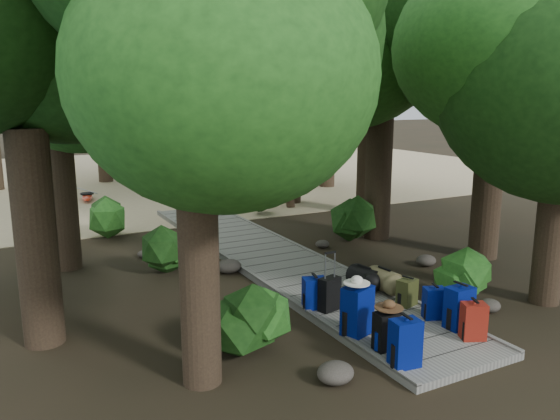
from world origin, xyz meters
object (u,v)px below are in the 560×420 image
duffel_right_black (364,277)px  backpack_left_d (315,291)px  backpack_left_c (357,308)px  backpack_right_d (407,291)px  kayak (87,195)px  backpack_left_b (386,329)px  backpack_right_b (459,305)px  backpack_right_c (434,301)px  suitcase_on_boardwalk (329,294)px  sun_lounger (234,180)px  backpack_right_a (474,319)px  lone_suitcase_on_sand (195,197)px  duffel_right_khaki (384,280)px  backpack_left_a (405,341)px

duffel_right_black → backpack_left_d: bearing=-171.5°
backpack_left_c → backpack_left_d: 1.21m
backpack_left_d → backpack_right_d: 1.62m
kayak → backpack_left_b: bearing=-73.8°
duffel_right_black → kayak: (-3.15, 12.40, -0.12)m
backpack_right_b → backpack_right_c: (-0.07, 0.47, -0.08)m
suitcase_on_boardwalk → sun_lounger: suitcase_on_boardwalk is taller
backpack_left_b → backpack_right_d: (1.40, 1.18, -0.05)m
backpack_right_a → lone_suitcase_on_sand: (-0.18, 12.04, -0.09)m
backpack_left_c → backpack_right_d: bearing=1.9°
backpack_left_c → sun_lounger: backpack_left_c is taller
backpack_left_c → kayak: 14.18m
backpack_left_b → duffel_right_khaki: 2.47m
kayak → backpack_right_a: bearing=-68.8°
backpack_left_b → duffel_right_khaki: size_ratio=1.01×
backpack_left_b → sun_lounger: 15.16m
backpack_left_b → backpack_left_c: backpack_left_c is taller
backpack_left_d → backpack_right_b: 2.36m
backpack_right_d → lone_suitcase_on_sand: 10.52m
backpack_right_d → kayak: backpack_right_d is taller
suitcase_on_boardwalk → kayak: size_ratio=0.17×
lone_suitcase_on_sand → suitcase_on_boardwalk: bearing=-105.5°
backpack_left_c → backpack_right_b: size_ratio=1.13×
backpack_right_c → sun_lounger: bearing=101.3°
backpack_right_d → kayak: size_ratio=0.15×
suitcase_on_boardwalk → backpack_right_a: bearing=-70.8°
duffel_right_khaki → kayak: bearing=99.1°
suitcase_on_boardwalk → duffel_right_khaki: bearing=-1.3°
backpack_right_b → backpack_right_d: backpack_right_b is taller
backpack_right_c → duffel_right_black: (-0.11, 1.75, -0.10)m
backpack_left_c → backpack_right_d: (1.47, 0.56, -0.16)m
backpack_left_d → backpack_right_c: backpack_left_d is taller
backpack_left_b → backpack_right_c: 1.51m
backpack_right_a → backpack_left_d: bearing=148.7°
backpack_left_c → duffel_right_khaki: backpack_left_c is taller
backpack_left_c → duffel_right_khaki: 2.07m
backpack_left_b → backpack_right_b: bearing=5.2°
backpack_left_b → duffel_right_black: bearing=63.1°
backpack_left_d → duffel_right_khaki: backpack_left_d is taller
backpack_left_d → kayak: size_ratio=0.17×
kayak → sun_lounger: sun_lounger is taller
backpack_left_d → suitcase_on_boardwalk: bearing=-35.5°
backpack_right_d → lone_suitcase_on_sand: (-0.21, 10.52, -0.03)m
backpack_right_a → backpack_right_d: backpack_right_a is taller
backpack_right_d → sun_lounger: 13.70m
backpack_left_a → backpack_right_c: 1.83m
backpack_right_a → kayak: backpack_right_a is taller
backpack_left_c → backpack_right_c: (1.47, -0.09, -0.13)m
duffel_right_black → backpack_left_a: bearing=-126.0°
backpack_right_a → backpack_right_d: bearing=113.5°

